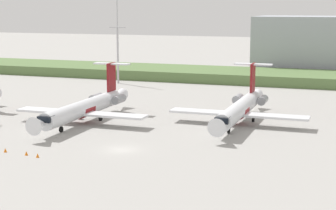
% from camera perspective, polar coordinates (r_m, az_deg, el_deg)
% --- Properties ---
extents(ground_plane, '(500.00, 500.00, 0.00)m').
position_cam_1_polar(ground_plane, '(103.48, 2.05, -0.61)').
color(ground_plane, '#9E9B96').
extents(grass_berm, '(320.00, 20.00, 2.58)m').
position_cam_1_polar(grass_berm, '(146.92, 7.37, 3.01)').
color(grass_berm, '#597542').
rests_on(grass_berm, ground).
extents(regional_jet_second, '(22.81, 31.00, 9.00)m').
position_cam_1_polar(regional_jet_second, '(94.10, -8.48, -0.23)').
color(regional_jet_second, silver).
rests_on(regional_jet_second, ground).
extents(regional_jet_third, '(22.81, 31.00, 9.00)m').
position_cam_1_polar(regional_jet_third, '(92.93, 7.40, -0.33)').
color(regional_jet_third, silver).
rests_on(regional_jet_third, ground).
extents(antenna_mast, '(4.40, 0.50, 21.36)m').
position_cam_1_polar(antenna_mast, '(140.10, -5.18, 5.84)').
color(antenna_mast, '#B2B2B7').
rests_on(antenna_mast, ground).
extents(safety_cone_front_marker, '(0.44, 0.44, 0.55)m').
position_cam_1_polar(safety_cone_front_marker, '(77.58, -16.32, -4.46)').
color(safety_cone_front_marker, orange).
rests_on(safety_cone_front_marker, ground).
extents(safety_cone_mid_marker, '(0.44, 0.44, 0.55)m').
position_cam_1_polar(safety_cone_mid_marker, '(75.27, -14.31, -4.81)').
color(safety_cone_mid_marker, orange).
rests_on(safety_cone_mid_marker, ground).
extents(safety_cone_rear_marker, '(0.44, 0.44, 0.55)m').
position_cam_1_polar(safety_cone_rear_marker, '(73.86, -13.22, -5.05)').
color(safety_cone_rear_marker, orange).
rests_on(safety_cone_rear_marker, ground).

